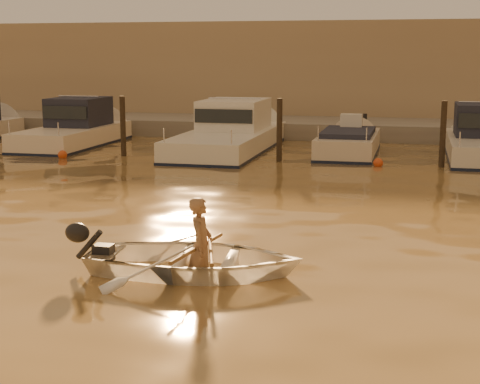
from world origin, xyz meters
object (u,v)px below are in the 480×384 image
(person, at_px, (201,246))
(dinghy, at_px, (195,260))
(waterfront_building, at_px, (334,74))
(moored_boat_1, at_px, (73,129))
(moored_boat_3, at_px, (348,148))
(moored_boat_2, at_px, (229,133))

(person, bearing_deg, dinghy, 90.00)
(waterfront_building, bearing_deg, dinghy, -88.30)
(moored_boat_1, relative_size, waterfront_building, 0.15)
(person, height_order, moored_boat_1, moored_boat_1)
(moored_boat_1, relative_size, moored_boat_3, 1.24)
(dinghy, distance_m, person, 0.25)
(moored_boat_2, relative_size, waterfront_building, 0.19)
(moored_boat_1, xyz_separation_m, moored_boat_3, (10.22, 0.00, -0.40))
(moored_boat_3, bearing_deg, waterfront_building, 99.22)
(person, distance_m, moored_boat_1, 17.17)
(dinghy, height_order, moored_boat_3, moored_boat_3)
(moored_boat_3, xyz_separation_m, waterfront_building, (-1.79, 11.00, 2.17))
(moored_boat_1, distance_m, moored_boat_3, 10.22)
(dinghy, xyz_separation_m, person, (0.10, 0.01, 0.23))
(moored_boat_1, height_order, moored_boat_2, same)
(waterfront_building, bearing_deg, moored_boat_2, -102.41)
(person, distance_m, waterfront_building, 25.53)
(waterfront_building, bearing_deg, person, -88.07)
(moored_boat_1, distance_m, waterfront_building, 13.97)
(person, distance_m, moored_boat_3, 14.48)
(dinghy, distance_m, moored_boat_1, 17.13)
(dinghy, height_order, person, person)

